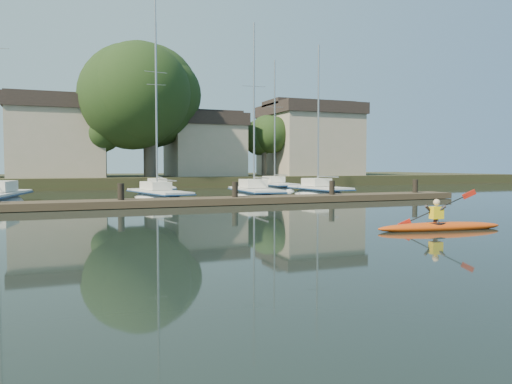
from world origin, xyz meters
name	(u,v)px	position (x,y,z in m)	size (l,w,h in m)	color
ground	(303,247)	(0.00, 0.00, 0.00)	(160.00, 160.00, 0.00)	black
kayak	(440,225)	(5.61, 1.31, 0.17)	(4.47, 1.25, 1.42)	#C7480F
dock	(180,202)	(0.00, 14.00, 0.20)	(34.00, 2.00, 1.80)	#473A28
sailboat_2	(159,202)	(-0.17, 19.26, -0.17)	(3.37, 8.31, 13.41)	silver
sailboat_3	(255,200)	(6.02, 18.74, -0.19)	(2.59, 7.90, 12.54)	silver
sailboat_4	(319,198)	(11.05, 19.25, -0.19)	(2.41, 6.97, 11.69)	silver
sailboat_6	(158,194)	(1.23, 27.07, -0.16)	(2.54, 9.04, 14.19)	silver
sailboat_7	(275,192)	(11.40, 27.65, -0.18)	(2.36, 7.70, 12.27)	silver
shore	(137,154)	(1.61, 40.29, 3.23)	(90.00, 25.25, 12.75)	#2C341A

